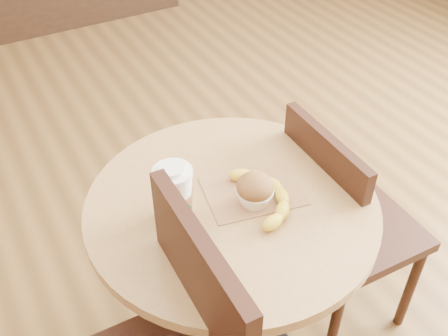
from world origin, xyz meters
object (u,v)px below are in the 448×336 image
object	(u,v)px
muffin	(255,191)
cafe_table	(231,256)
chair_right	(341,225)
banana	(265,194)
coffee_cup	(174,195)

from	to	relation	value
muffin	cafe_table	bearing A→B (deg)	142.57
chair_right	banana	bearing A→B (deg)	97.42
chair_right	banana	xyz separation A→B (m)	(-0.32, -0.03, 0.30)
cafe_table	chair_right	bearing A→B (deg)	-0.41
coffee_cup	muffin	xyz separation A→B (m)	(0.19, -0.06, -0.03)
coffee_cup	muffin	bearing A→B (deg)	-26.86
chair_right	muffin	bearing A→B (deg)	96.90
muffin	chair_right	bearing A→B (deg)	5.04
cafe_table	chair_right	world-z (taller)	chair_right
coffee_cup	muffin	size ratio (longest dim) A/B	1.64
coffee_cup	banana	distance (m)	0.23
cafe_table	muffin	world-z (taller)	muffin
coffee_cup	banana	xyz separation A→B (m)	(0.22, -0.06, -0.05)
cafe_table	coffee_cup	size ratio (longest dim) A/B	4.83
chair_right	coffee_cup	bearing A→B (deg)	89.28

